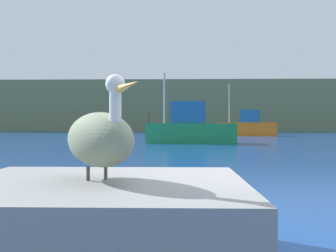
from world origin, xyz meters
name	(u,v)px	position (x,y,z in m)	size (l,w,h in m)	color
ground_plane	(246,241)	(0.00, 0.00, 0.00)	(260.00, 260.00, 0.00)	navy
hillside_backdrop	(182,108)	(0.00, 63.04, 4.13)	(140.00, 15.65, 8.26)	#6B7A51
pier_dock	(99,223)	(-1.35, -0.69, 0.36)	(2.44, 2.03, 0.71)	gray
pelican	(100,138)	(-1.34, -0.70, 1.07)	(0.92, 1.21, 0.85)	gray
fishing_boat_green	(190,128)	(0.06, 20.00, 0.97)	(5.70, 1.87, 4.45)	#1E8C4C
fishing_boat_orange	(247,127)	(6.51, 35.99, 0.96)	(6.38, 3.98, 5.53)	orange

